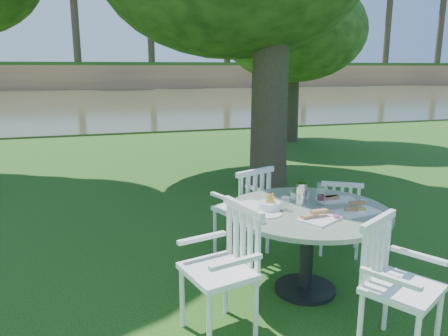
# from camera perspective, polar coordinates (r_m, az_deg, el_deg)

# --- Properties ---
(ground) EXTENTS (140.00, 140.00, 0.00)m
(ground) POSITION_cam_1_polar(r_m,az_deg,el_deg) (5.33, 0.64, -9.41)
(ground) COLOR #123B0C
(ground) RESTS_ON ground
(table) EXTENTS (1.45, 1.45, 0.80)m
(table) POSITION_cam_1_polar(r_m,az_deg,el_deg) (4.03, 10.90, -7.25)
(table) COLOR black
(table) RESTS_ON ground
(chair_ne) EXTENTS (0.58, 0.57, 0.85)m
(chair_ne) POSITION_cam_1_polar(r_m,az_deg,el_deg) (4.93, 14.99, -5.53)
(chair_ne) COLOR white
(chair_ne) RESTS_ON ground
(chair_nw) EXTENTS (0.64, 0.62, 0.99)m
(chair_nw) POSITION_cam_1_polar(r_m,az_deg,el_deg) (4.74, 3.07, -4.82)
(chair_nw) COLOR white
(chair_nw) RESTS_ON ground
(chair_sw) EXTENTS (0.59, 0.61, 1.02)m
(chair_sw) POSITION_cam_1_polar(r_m,az_deg,el_deg) (3.42, 0.72, -11.83)
(chair_sw) COLOR white
(chair_sw) RESTS_ON ground
(chair_se) EXTENTS (0.66, 0.65, 0.99)m
(chair_se) POSITION_cam_1_polar(r_m,az_deg,el_deg) (3.43, 20.87, -12.96)
(chair_se) COLOR white
(chair_se) RESTS_ON ground
(tableware) EXTENTS (1.17, 0.89, 0.21)m
(tableware) POSITION_cam_1_polar(r_m,az_deg,el_deg) (3.99, 10.09, -4.58)
(tableware) COLOR white
(tableware) RESTS_ON table
(river) EXTENTS (100.00, 28.00, 0.12)m
(river) POSITION_cam_1_polar(r_m,az_deg,el_deg) (27.81, -14.01, 8.46)
(river) COLOR #343821
(river) RESTS_ON ground
(far_bank) EXTENTS (100.00, 18.00, 15.20)m
(far_bank) POSITION_cam_1_polar(r_m,az_deg,el_deg) (46.14, -15.55, 19.08)
(far_bank) COLOR #A7754E
(far_bank) RESTS_ON ground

